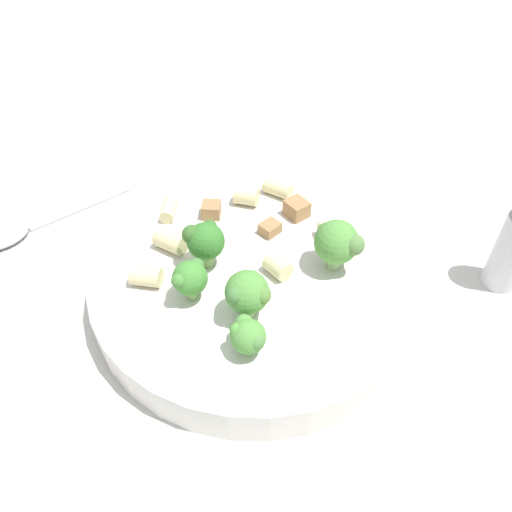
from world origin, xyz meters
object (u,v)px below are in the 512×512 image
Objects in this scene: chicken_chunk_0 at (211,210)px; chicken_chunk_2 at (270,228)px; rigatoni_0 at (171,241)px; rigatoni_4 at (333,229)px; broccoli_floret_1 at (248,335)px; broccoli_floret_0 at (190,278)px; rigatoni_2 at (246,196)px; chicken_chunk_1 at (294,208)px; pasta_bowl at (256,276)px; rigatoni_3 at (146,276)px; rigatoni_1 at (278,266)px; broccoli_floret_2 at (247,293)px; broccoli_floret_4 at (205,240)px; rigatoni_6 at (278,188)px; broccoli_floret_3 at (337,242)px; rigatoni_5 at (169,209)px; spoon at (23,228)px.

chicken_chunk_2 is (0.06, 0.01, -0.00)m from chicken_chunk_0.
rigatoni_0 is 0.09m from chicken_chunk_2.
broccoli_floret_1 is at bearing -90.86° from rigatoni_4.
rigatoni_2 is (-0.02, 0.12, -0.01)m from broccoli_floret_0.
chicken_chunk_0 is at bearing -120.51° from rigatoni_2.
rigatoni_2 is 1.11× the size of chicken_chunk_1.
chicken_chunk_0 is at bearing -164.82° from rigatoni_4.
chicken_chunk_0 is at bearing 85.10° from rigatoni_0.
rigatoni_3 is (-0.06, -0.06, 0.02)m from pasta_bowl.
rigatoni_2 is at bearing 136.55° from rigatoni_1.
broccoli_floret_2 reaches higher than rigatoni_4.
broccoli_floret_2 is 0.12m from chicken_chunk_0.
broccoli_floret_1 reaches higher than rigatoni_3.
rigatoni_4 is at bearing 61.40° from broccoli_floret_0.
broccoli_floret_4 reaches higher than pasta_bowl.
rigatoni_3 is at bearing -129.85° from rigatoni_4.
chicken_chunk_0 is at bearing 115.12° from broccoli_floret_0.
broccoli_floret_0 reaches higher than rigatoni_6.
broccoli_floret_3 is 0.11m from rigatoni_2.
rigatoni_4 reaches higher than chicken_chunk_0.
broccoli_floret_2 is (-0.02, 0.03, 0.01)m from broccoli_floret_1.
broccoli_floret_2 is 1.54× the size of rigatoni_6.
broccoli_floret_1 is at bearing -63.62° from pasta_bowl.
rigatoni_6 is (-0.07, 0.17, -0.01)m from broccoli_floret_1.
broccoli_floret_1 is 1.11× the size of rigatoni_6.
broccoli_floret_1 is at bearing -77.06° from rigatoni_1.
rigatoni_5 is 1.68× the size of chicken_chunk_0.
broccoli_floret_2 is 1.02× the size of broccoli_floret_4.
broccoli_floret_0 is at bearing -128.67° from rigatoni_1.
broccoli_floret_1 is 0.08m from rigatoni_1.
rigatoni_6 is at bearing 109.77° from broccoli_floret_2.
broccoli_floret_3 is at bearing 37.19° from rigatoni_3.
broccoli_floret_4 is 0.07m from chicken_chunk_2.
chicken_chunk_1 is at bearing 79.41° from chicken_chunk_2.
pasta_bowl reaches higher than spoon.
chicken_chunk_0 is at bearing -122.98° from rigatoni_6.
rigatoni_0 is 1.29× the size of rigatoni_1.
rigatoni_6 reaches higher than chicken_chunk_2.
rigatoni_3 is at bearing -142.81° from broccoli_floret_3.
broccoli_floret_3 reaches higher than broccoli_floret_4.
rigatoni_0 reaches higher than rigatoni_6.
rigatoni_3 is (-0.09, -0.01, -0.02)m from broccoli_floret_2.
chicken_chunk_0 is at bearing 152.65° from pasta_bowl.
pasta_bowl is 0.24m from spoon.
rigatoni_5 is at bearing 172.71° from rigatoni_1.
broccoli_floret_4 is (-0.07, 0.06, 0.01)m from broccoli_floret_1.
rigatoni_2 is 0.09m from rigatoni_4.
broccoli_floret_0 is 1.30× the size of rigatoni_6.
pasta_bowl is 0.11m from rigatoni_5.
rigatoni_4 and chicken_chunk_1 have the same top height.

